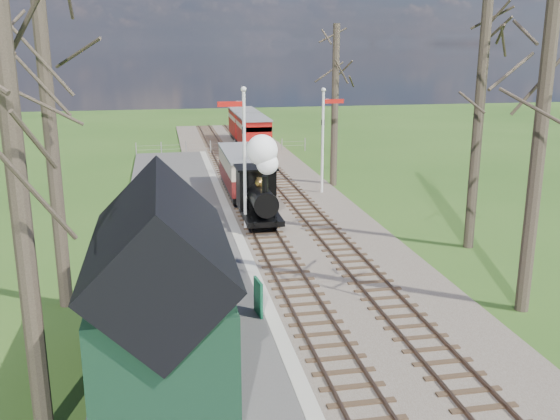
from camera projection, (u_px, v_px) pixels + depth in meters
The scene contains 18 objects.
distant_hills at pixel (212, 244), 77.83m from camera, with size 114.40×48.00×22.02m.
ballast_bed at pixel (267, 196), 33.41m from camera, with size 8.00×60.00×0.10m, color brown.
track_near at pixel (243, 196), 33.16m from camera, with size 1.60×60.00×0.15m.
track_far at pixel (291, 194), 33.63m from camera, with size 1.60×60.00×0.15m.
platform at pixel (183, 246), 24.93m from camera, with size 5.00×44.00×0.20m, color #474442.
coping_strip at pixel (240, 242), 25.35m from camera, with size 0.40×44.00×0.21m, color #B2AD9E.
station_shed at pixel (162, 291), 14.74m from camera, with size 3.25×6.30×4.78m.
semaphore_near at pixel (243, 149), 26.42m from camera, with size 1.22×0.24×6.22m.
semaphore_far at pixel (324, 133), 33.11m from camera, with size 1.22×0.24×5.72m.
bare_trees at pixel (328, 128), 20.79m from camera, with size 15.51×22.39×12.00m.
fence_line at pixel (223, 146), 46.39m from camera, with size 12.60×0.08×1.00m.
locomotive at pixel (260, 185), 27.30m from camera, with size 1.66×3.86×4.14m.
coach at pixel (242, 170), 33.18m from camera, with size 1.93×6.63×2.03m.
red_carriage_a at pixel (253, 133), 46.35m from camera, with size 2.07×5.13×2.18m.
red_carriage_b at pixel (244, 124), 51.57m from camera, with size 2.07×5.13×2.18m.
sign_board at pixel (259, 297), 18.25m from camera, with size 0.18×0.74×1.08m.
bench at pixel (217, 302), 18.42m from camera, with size 0.79×1.33×0.73m.
person at pixel (228, 321), 16.17m from camera, with size 0.56×0.36×1.52m, color #1A2130.
Camera 1 is at (-4.12, -10.03, 7.91)m, focal length 40.00 mm.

